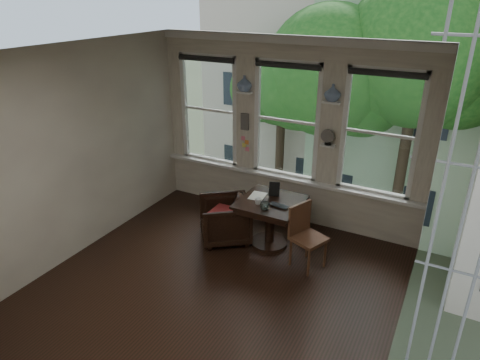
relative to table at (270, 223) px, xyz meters
The scene contains 25 objects.
ground 1.31m from the table, 98.72° to the right, with size 4.50×4.50×0.00m, color black.
ceiling 2.91m from the table, 98.72° to the right, with size 4.50×4.50×0.00m, color silver.
wall_back 1.52m from the table, 100.73° to the left, with size 4.50×4.50×0.00m, color beige.
wall_front 3.68m from the table, 93.12° to the right, with size 4.50×4.50×0.00m, color beige.
wall_left 2.96m from the table, 153.00° to the right, with size 4.50×4.50×0.00m, color beige.
wall_right 2.66m from the table, 31.13° to the right, with size 4.50×4.50×0.00m, color beige.
window_left 2.34m from the table, 148.47° to the left, with size 1.10×0.12×1.90m, color white, non-canonical shape.
window_center 1.67m from the table, 100.73° to the left, with size 1.10×0.12×1.90m, color white, non-canonical shape.
window_right 2.09m from the table, 38.63° to the left, with size 1.10×0.12×1.90m, color white, non-canonical shape.
shelf_left 2.15m from the table, 135.29° to the left, with size 0.26×0.16×0.03m, color white.
shelf_right 2.02m from the table, 59.48° to the left, with size 0.26×0.16×0.03m, color white.
intercom 1.79m from the table, 134.36° to the left, with size 0.14×0.06×0.28m, color #59544F.
sticky_notes 1.58m from the table, 134.21° to the left, with size 0.16×0.01×0.24m, color pink, non-canonical shape.
desk_fan 1.55m from the table, 58.92° to the left, with size 0.20×0.20×0.24m, color #59544F, non-canonical shape.
vase_left 2.27m from the table, 135.29° to the left, with size 0.24×0.24×0.25m, color silver.
vase_right 2.14m from the table, 59.48° to the left, with size 0.24×0.24×0.25m, color silver.
table is the anchor object (origin of this frame).
armchair_left 0.71m from the table, 165.02° to the right, with size 0.73×0.75×0.69m, color black.
cushion_red 0.71m from the table, 165.02° to the right, with size 0.45×0.45×0.06m, color maroon.
side_chair_right 0.76m from the table, 20.36° to the right, with size 0.42×0.42×0.92m, color #492C1A, non-canonical shape.
laptop 0.45m from the table, 40.71° to the right, with size 0.29×0.19×0.02m, color black.
mug 0.47m from the table, 124.86° to the right, with size 0.10×0.10×0.09m, color white.
drinking_glass 0.52m from the table, 81.56° to the right, with size 0.14×0.14×0.11m, color white.
tablet 0.52m from the table, 97.94° to the left, with size 0.16×0.02×0.22m, color black.
papers 0.45m from the table, 165.76° to the left, with size 0.22×0.30×0.00m, color silver.
Camera 1 is at (2.45, -3.96, 3.59)m, focal length 32.00 mm.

